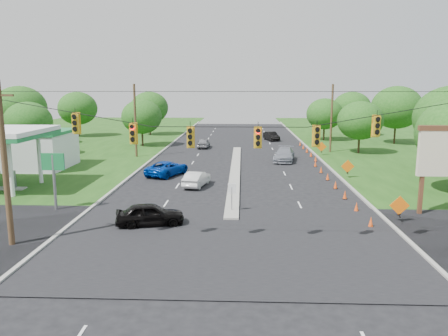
{
  "coord_description": "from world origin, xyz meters",
  "views": [
    {
      "loc": [
        0.68,
        -23.45,
        8.63
      ],
      "look_at": [
        -0.62,
        7.83,
        2.8
      ],
      "focal_mm": 35.0,
      "sensor_mm": 36.0,
      "label": 1
    }
  ],
  "objects_px": {
    "white_sedan": "(197,179)",
    "blue_pickup": "(167,168)",
    "black_sedan": "(150,214)",
    "pylon_sign": "(444,157)",
    "gas_station": "(6,146)"
  },
  "relations": [
    {
      "from": "white_sedan",
      "to": "blue_pickup",
      "type": "height_order",
      "value": "blue_pickup"
    },
    {
      "from": "gas_station",
      "to": "pylon_sign",
      "type": "height_order",
      "value": "pylon_sign"
    },
    {
      "from": "gas_station",
      "to": "black_sedan",
      "type": "bearing_deg",
      "value": -43.19
    },
    {
      "from": "pylon_sign",
      "to": "white_sedan",
      "type": "distance_m",
      "value": 19.53
    },
    {
      "from": "pylon_sign",
      "to": "white_sedan",
      "type": "height_order",
      "value": "pylon_sign"
    },
    {
      "from": "gas_station",
      "to": "white_sedan",
      "type": "xyz_separation_m",
      "value": [
        20.35,
        -6.27,
        -1.9
      ]
    },
    {
      "from": "black_sedan",
      "to": "blue_pickup",
      "type": "relative_size",
      "value": 0.82
    },
    {
      "from": "gas_station",
      "to": "white_sedan",
      "type": "bearing_deg",
      "value": -17.12
    },
    {
      "from": "pylon_sign",
      "to": "white_sedan",
      "type": "xyz_separation_m",
      "value": [
        -17.6,
        7.78,
        -3.33
      ]
    },
    {
      "from": "black_sedan",
      "to": "white_sedan",
      "type": "bearing_deg",
      "value": -22.39
    },
    {
      "from": "pylon_sign",
      "to": "gas_station",
      "type": "bearing_deg",
      "value": 159.69
    },
    {
      "from": "black_sedan",
      "to": "white_sedan",
      "type": "xyz_separation_m",
      "value": [
        1.8,
        11.15,
        -0.05
      ]
    },
    {
      "from": "gas_station",
      "to": "black_sedan",
      "type": "relative_size",
      "value": 4.63
    },
    {
      "from": "gas_station",
      "to": "black_sedan",
      "type": "xyz_separation_m",
      "value": [
        18.56,
        -17.42,
        -1.85
      ]
    },
    {
      "from": "white_sedan",
      "to": "blue_pickup",
      "type": "bearing_deg",
      "value": -42.15
    }
  ]
}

